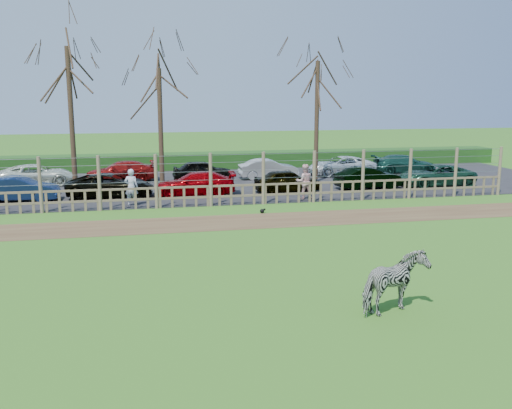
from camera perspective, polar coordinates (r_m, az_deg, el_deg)
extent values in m
plane|color=#579027|center=(19.03, -1.42, -4.79)|extent=(120.00, 120.00, 0.00)
cube|color=brown|center=(23.33, -3.41, -1.81)|extent=(34.00, 2.80, 0.01)
cube|color=#232326|center=(33.08, -5.94, 2.01)|extent=(44.00, 13.00, 0.04)
cube|color=#1E4716|center=(39.91, -7.00, 4.31)|extent=(46.00, 2.00, 1.10)
cube|color=brown|center=(26.64, -4.52, 0.77)|extent=(30.00, 0.06, 0.10)
cube|color=brown|center=(26.55, -4.54, 1.83)|extent=(30.00, 0.06, 0.10)
cylinder|color=brown|center=(26.64, -20.77, 1.83)|extent=(0.16, 0.16, 2.50)
cylinder|color=brown|center=(26.36, -15.40, 2.06)|extent=(0.16, 0.16, 2.50)
cylinder|color=brown|center=(26.32, -9.96, 2.28)|extent=(0.16, 0.16, 2.50)
cylinder|color=brown|center=(26.51, -4.55, 2.47)|extent=(0.16, 0.16, 2.50)
cylinder|color=brown|center=(26.93, 0.74, 2.64)|extent=(0.16, 0.16, 2.50)
cylinder|color=brown|center=(27.57, 5.83, 2.79)|extent=(0.16, 0.16, 2.50)
cylinder|color=brown|center=(28.42, 10.64, 2.90)|extent=(0.16, 0.16, 2.50)
cylinder|color=brown|center=(29.46, 15.15, 2.99)|extent=(0.16, 0.16, 2.50)
cylinder|color=brown|center=(30.67, 19.33, 3.05)|extent=(0.16, 0.16, 2.50)
cylinder|color=brown|center=(32.03, 23.18, 3.10)|extent=(0.16, 0.16, 2.50)
cylinder|color=gray|center=(26.51, -4.55, 2.47)|extent=(30.00, 0.02, 0.02)
cylinder|color=gray|center=(26.45, -4.56, 3.33)|extent=(30.00, 0.02, 0.02)
cylinder|color=gray|center=(26.40, -4.57, 4.19)|extent=(30.00, 0.02, 0.02)
cylinder|color=gray|center=(26.36, -4.59, 4.95)|extent=(30.00, 0.02, 0.02)
cylinder|color=#3D2B1E|center=(30.71, -17.96, 7.84)|extent=(0.26, 0.26, 7.50)
cylinder|color=#3D2B1E|center=(31.59, -9.51, 7.39)|extent=(0.26, 0.26, 6.50)
cylinder|color=#3D2B1E|center=(33.66, 6.08, 8.12)|extent=(0.26, 0.26, 7.00)
imported|color=gray|center=(14.12, 13.70, -7.64)|extent=(1.95, 1.49, 1.50)
imported|color=silver|center=(27.13, -12.35, 1.70)|extent=(0.71, 0.56, 1.72)
imported|color=beige|center=(28.30, 4.86, 2.30)|extent=(0.90, 0.73, 1.72)
sphere|color=black|center=(25.12, 0.61, -0.65)|extent=(0.19, 0.19, 0.19)
sphere|color=black|center=(25.13, 0.86, -0.50)|extent=(0.09, 0.09, 0.09)
imported|color=#13254C|center=(29.84, -22.55, 1.44)|extent=(3.68, 1.40, 1.20)
imported|color=black|center=(29.61, -14.35, 1.87)|extent=(4.46, 2.33, 1.20)
imported|color=#940106|center=(29.36, -6.12, 2.08)|extent=(4.24, 1.95, 1.20)
imported|color=black|center=(30.19, 3.16, 2.38)|extent=(3.61, 1.67, 1.20)
imported|color=black|center=(31.85, 11.14, 2.64)|extent=(3.77, 1.72, 1.20)
imported|color=#19432D|center=(33.71, 17.55, 2.79)|extent=(4.35, 2.06, 1.20)
imported|color=silver|center=(34.68, -21.07, 2.78)|extent=(4.50, 2.43, 1.20)
imported|color=maroon|center=(34.72, -13.38, 3.23)|extent=(4.23, 1.94, 1.20)
imported|color=black|center=(34.39, -5.39, 3.41)|extent=(3.56, 1.51, 1.20)
imported|color=beige|center=(35.00, 1.24, 3.59)|extent=(3.65, 1.28, 1.20)
imported|color=silver|center=(36.89, 8.53, 3.86)|extent=(4.33, 2.02, 1.20)
imported|color=#194839|center=(38.61, 14.60, 3.94)|extent=(4.31, 2.16, 1.20)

